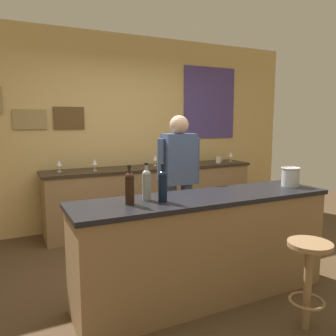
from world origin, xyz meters
The scene contains 16 objects.
ground_plane centered at (0.00, 0.00, 0.00)m, with size 10.00×10.00×0.00m, color #4C3823.
back_wall centered at (0.02, 2.03, 1.41)m, with size 6.00×0.09×2.80m.
bar_counter centered at (0.00, -0.40, 0.46)m, with size 2.33×0.60×0.92m.
side_counter centered at (0.40, 1.65, 0.45)m, with size 3.11×0.56×0.90m.
bartender centered at (0.20, 0.46, 0.94)m, with size 0.52×0.21×1.62m.
bar_stool centered at (0.44, -1.15, 0.46)m, with size 0.32×0.32×0.68m.
wine_bottle_a centered at (-0.69, -0.40, 1.06)m, with size 0.07×0.07×0.31m.
wine_bottle_b centered at (-0.51, -0.33, 1.06)m, with size 0.07×0.07×0.31m.
wine_bottle_c centered at (-0.42, -0.43, 1.06)m, with size 0.07×0.07×0.31m.
ice_bucket centered at (0.98, -0.41, 1.02)m, with size 0.19×0.19×0.19m.
wine_glass_a centered at (-0.90, 1.70, 1.01)m, with size 0.07×0.07×0.16m.
wine_glass_b centered at (-0.46, 1.60, 1.01)m, with size 0.07×0.07×0.16m.
wine_glass_c centered at (0.47, 1.71, 1.01)m, with size 0.07×0.07×0.16m.
wine_glass_d centered at (0.71, 1.72, 1.01)m, with size 0.07×0.07×0.16m.
wine_glass_e centered at (1.79, 1.64, 1.01)m, with size 0.07×0.07×0.16m.
coffee_mug centered at (1.50, 1.57, 0.95)m, with size 0.12×0.08×0.09m.
Camera 1 is at (-1.54, -2.82, 1.56)m, focal length 36.13 mm.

